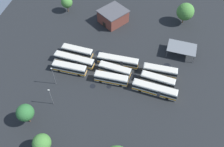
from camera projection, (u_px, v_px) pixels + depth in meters
name	position (u px, v px, depth m)	size (l,w,h in m)	color
ground_plane	(114.00, 73.00, 83.26)	(109.12, 109.12, 0.00)	black
bus_row0_slot0	(160.00, 71.00, 81.45)	(11.60, 3.08, 3.38)	silver
bus_row0_slot1	(158.00, 80.00, 78.97)	(11.56, 4.39, 3.38)	silver
bus_row0_slot2	(155.00, 90.00, 76.54)	(14.65, 4.58, 3.38)	silver
bus_row1_slot0	(118.00, 61.00, 84.31)	(14.52, 3.18, 3.38)	silver
bus_row1_slot1	(115.00, 70.00, 81.72)	(11.38, 4.25, 3.38)	silver
bus_row1_slot2	(111.00, 78.00, 79.37)	(11.30, 3.06, 3.38)	silver
bus_row2_slot0	(77.00, 51.00, 87.24)	(11.55, 3.80, 3.38)	silver
bus_row2_slot1	(74.00, 60.00, 84.56)	(14.64, 4.34, 3.38)	silver
bus_row2_slot2	(70.00, 68.00, 82.20)	(11.90, 3.25, 3.38)	silver
depot_building	(113.00, 16.00, 98.44)	(13.74, 13.90, 5.58)	brown
maintenance_shelter	(182.00, 48.00, 86.34)	(10.87, 7.64, 3.41)	slate
lamp_post_far_corner	(51.00, 96.00, 72.00)	(0.56, 0.28, 7.64)	slate
lamp_post_near_entrance	(54.00, 75.00, 76.79)	(0.56, 0.28, 8.04)	slate
tree_north_edge	(185.00, 12.00, 95.90)	(6.97, 6.97, 9.05)	brown
tree_south_edge	(67.00, 2.00, 101.51)	(4.82, 4.82, 7.04)	brown
tree_west_edge	(42.00, 143.00, 62.27)	(4.95, 4.95, 7.24)	brown
tree_northeast	(25.00, 113.00, 67.46)	(5.05, 5.05, 7.68)	brown
puddle_between_rows	(109.00, 87.00, 79.49)	(1.68, 1.68, 0.01)	black
puddle_centre_drain	(99.00, 53.00, 89.14)	(2.69, 2.69, 0.01)	black
puddle_near_shelter	(93.00, 86.00, 79.59)	(1.94, 1.94, 0.01)	black
puddle_front_lane	(167.00, 66.00, 85.18)	(2.66, 2.66, 0.01)	black
puddle_back_corner	(133.00, 77.00, 82.06)	(3.01, 3.01, 0.01)	black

